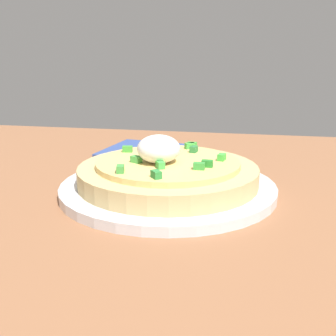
% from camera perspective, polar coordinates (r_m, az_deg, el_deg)
% --- Properties ---
extents(dining_table, '(1.24, 0.74, 0.03)m').
position_cam_1_polar(dining_table, '(0.56, 3.79, -3.91)').
color(dining_table, '#915D3D').
rests_on(dining_table, ground).
extents(plate, '(0.27, 0.27, 0.01)m').
position_cam_1_polar(plate, '(0.52, -0.00, -2.73)').
color(plate, silver).
rests_on(plate, dining_table).
extents(pizza, '(0.22, 0.22, 0.06)m').
position_cam_1_polar(pizza, '(0.51, -0.08, -0.46)').
color(pizza, tan).
rests_on(pizza, plate).
extents(napkin, '(0.15, 0.15, 0.00)m').
position_cam_1_polar(napkin, '(0.74, -3.20, 2.44)').
color(napkin, '#324989').
rests_on(napkin, dining_table).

